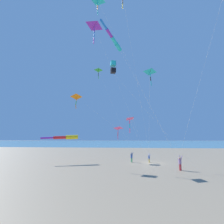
% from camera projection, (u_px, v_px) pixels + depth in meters
% --- Properties ---
extents(ground_plane, '(600.00, 600.00, 0.00)m').
position_uv_depth(ground_plane, '(150.00, 163.00, 27.39)').
color(ground_plane, gray).
extents(ocean_water_strip, '(240.00, 600.00, 0.01)m').
position_uv_depth(ocean_water_strip, '(132.00, 142.00, 189.15)').
color(ocean_water_strip, teal).
rests_on(ocean_water_strip, ground_plane).
extents(person_adult_flyer, '(0.68, 0.68, 1.92)m').
position_uv_depth(person_adult_flyer, '(180.00, 162.00, 21.08)').
color(person_adult_flyer, '#B72833').
rests_on(person_adult_flyer, ground_plane).
extents(person_child_green_jacket, '(0.64, 0.58, 1.78)m').
position_uv_depth(person_child_green_jacket, '(132.00, 157.00, 28.22)').
color(person_child_green_jacket, '#3D7F51').
rests_on(person_child_green_jacket, ground_plane).
extents(person_child_grey_jacket, '(0.51, 0.42, 1.52)m').
position_uv_depth(person_child_grey_jacket, '(149.00, 158.00, 28.01)').
color(person_child_grey_jacket, gold).
rests_on(person_child_grey_jacket, ground_plane).
extents(kite_windsock_purple_drifting, '(6.93, 10.64, 19.64)m').
position_uv_depth(kite_windsock_purple_drifting, '(114.00, 41.00, 24.48)').
color(kite_windsock_purple_drifting, '#1EB7C6').
rests_on(kite_windsock_purple_drifting, ground_plane).
extents(kite_box_black_fish_shape, '(2.06, 10.96, 14.28)m').
position_uv_depth(kite_box_black_fish_shape, '(113.00, 67.00, 20.55)').
color(kite_box_black_fish_shape, '#1EB7C6').
rests_on(kite_box_black_fish_shape, ground_plane).
extents(kite_delta_long_streamer_right, '(5.14, 15.51, 11.86)m').
position_uv_depth(kite_delta_long_streamer_right, '(77.00, 97.00, 27.42)').
color(kite_delta_long_streamer_right, orange).
rests_on(kite_delta_long_streamer_right, ground_plane).
extents(kite_delta_small_distant, '(13.30, 1.64, 11.91)m').
position_uv_depth(kite_delta_small_distant, '(150.00, 73.00, 17.68)').
color(kite_delta_small_distant, '#1EB7C6').
rests_on(kite_delta_small_distant, ground_plane).
extents(kite_delta_checkered_midright, '(4.42, 11.18, 22.02)m').
position_uv_depth(kite_delta_checkered_midright, '(98.00, 1.00, 20.01)').
color(kite_delta_checkered_midright, '#1EB7C6').
rests_on(kite_delta_checkered_midright, ground_plane).
extents(kite_delta_red_high_left, '(1.56, 4.48, 6.59)m').
position_uv_depth(kite_delta_red_high_left, '(118.00, 128.00, 30.56)').
color(kite_delta_red_high_left, '#EF4C93').
rests_on(kite_delta_red_high_left, ground_plane).
extents(kite_delta_magenta_far_left, '(11.10, 4.09, 7.23)m').
position_uv_depth(kite_delta_magenta_far_left, '(130.00, 119.00, 21.73)').
color(kite_delta_magenta_far_left, '#EF4C93').
rests_on(kite_delta_magenta_far_left, ground_plane).
extents(kite_windsock_long_streamer_left, '(4.93, 16.96, 4.88)m').
position_uv_depth(kite_windsock_long_streamer_left, '(65.00, 137.00, 28.57)').
color(kite_windsock_long_streamer_left, yellow).
rests_on(kite_windsock_long_streamer_left, ground_plane).
extents(kite_delta_teal_far_right, '(11.19, 9.78, 20.94)m').
position_uv_depth(kite_delta_teal_far_right, '(94.00, 26.00, 23.01)').
color(kite_delta_teal_far_right, purple).
rests_on(kite_delta_teal_far_right, ground_plane).
extents(kite_delta_rainbow_low_near, '(4.76, 8.12, 18.66)m').
position_uv_depth(kite_delta_rainbow_low_near, '(98.00, 70.00, 32.75)').
color(kite_delta_rainbow_low_near, green).
rests_on(kite_delta_rainbow_low_near, ground_plane).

